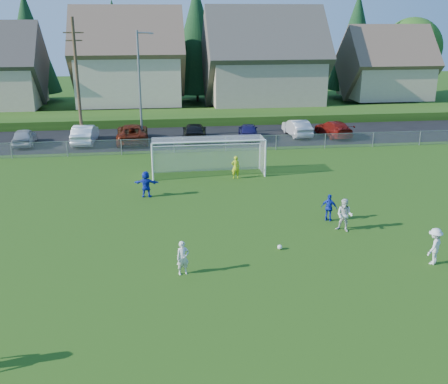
{
  "coord_description": "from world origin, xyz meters",
  "views": [
    {
      "loc": [
        -3.37,
        -17.38,
        9.98
      ],
      "look_at": [
        0.0,
        8.0,
        1.4
      ],
      "focal_mm": 42.0,
      "sensor_mm": 36.0,
      "label": 1
    }
  ],
  "objects_px": {
    "goalkeeper": "(236,167)",
    "car_g": "(333,129)",
    "player_blue_b": "(146,184)",
    "player_white_a": "(183,258)",
    "car_f": "(297,128)",
    "player_white_c": "(434,246)",
    "soccer_ball": "(280,247)",
    "car_b": "(85,134)",
    "soccer_goal": "(208,150)",
    "car_c": "(132,133)",
    "car_e": "(248,131)",
    "player_blue_a": "(329,208)",
    "player_white_b": "(345,215)",
    "car_a": "(24,137)",
    "car_d": "(194,132)"
  },
  "relations": [
    {
      "from": "player_blue_b",
      "to": "car_a",
      "type": "bearing_deg",
      "value": -45.82
    },
    {
      "from": "soccer_goal",
      "to": "player_white_a",
      "type": "bearing_deg",
      "value": -99.99
    },
    {
      "from": "goalkeeper",
      "to": "car_g",
      "type": "distance_m",
      "value": 15.44
    },
    {
      "from": "player_white_c",
      "to": "car_a",
      "type": "height_order",
      "value": "player_white_c"
    },
    {
      "from": "player_white_c",
      "to": "car_d",
      "type": "distance_m",
      "value": 26.1
    },
    {
      "from": "car_c",
      "to": "car_f",
      "type": "distance_m",
      "value": 14.32
    },
    {
      "from": "goalkeeper",
      "to": "car_g",
      "type": "height_order",
      "value": "goalkeeper"
    },
    {
      "from": "player_white_b",
      "to": "goalkeeper",
      "type": "distance_m",
      "value": 10.21
    },
    {
      "from": "goalkeeper",
      "to": "player_blue_b",
      "type": "bearing_deg",
      "value": 30.27
    },
    {
      "from": "player_white_b",
      "to": "goalkeeper",
      "type": "relative_size",
      "value": 1.1
    },
    {
      "from": "player_white_c",
      "to": "car_a",
      "type": "distance_m",
      "value": 33.23
    },
    {
      "from": "car_d",
      "to": "soccer_ball",
      "type": "bearing_deg",
      "value": 99.72
    },
    {
      "from": "player_blue_a",
      "to": "car_g",
      "type": "xyz_separation_m",
      "value": [
        6.83,
        19.4,
        -0.03
      ]
    },
    {
      "from": "soccer_ball",
      "to": "car_b",
      "type": "relative_size",
      "value": 0.05
    },
    {
      "from": "player_white_b",
      "to": "car_c",
      "type": "xyz_separation_m",
      "value": [
        -10.88,
        20.8,
        -0.06
      ]
    },
    {
      "from": "soccer_goal",
      "to": "player_blue_b",
      "type": "bearing_deg",
      "value": -134.14
    },
    {
      "from": "car_e",
      "to": "car_b",
      "type": "bearing_deg",
      "value": 6.78
    },
    {
      "from": "car_d",
      "to": "soccer_goal",
      "type": "bearing_deg",
      "value": 95.05
    },
    {
      "from": "goalkeeper",
      "to": "car_e",
      "type": "height_order",
      "value": "goalkeeper"
    },
    {
      "from": "player_white_a",
      "to": "car_f",
      "type": "relative_size",
      "value": 0.33
    },
    {
      "from": "goalkeeper",
      "to": "car_d",
      "type": "bearing_deg",
      "value": -78.33
    },
    {
      "from": "player_blue_a",
      "to": "car_f",
      "type": "bearing_deg",
      "value": -67.85
    },
    {
      "from": "player_blue_b",
      "to": "car_f",
      "type": "distance_m",
      "value": 19.87
    },
    {
      "from": "car_d",
      "to": "soccer_goal",
      "type": "height_order",
      "value": "soccer_goal"
    },
    {
      "from": "goalkeeper",
      "to": "car_e",
      "type": "relative_size",
      "value": 0.37
    },
    {
      "from": "player_white_b",
      "to": "car_d",
      "type": "bearing_deg",
      "value": 141.98
    },
    {
      "from": "player_blue_b",
      "to": "car_b",
      "type": "height_order",
      "value": "car_b"
    },
    {
      "from": "player_blue_a",
      "to": "car_g",
      "type": "height_order",
      "value": "player_blue_a"
    },
    {
      "from": "player_white_a",
      "to": "soccer_goal",
      "type": "relative_size",
      "value": 0.19
    },
    {
      "from": "soccer_ball",
      "to": "car_g",
      "type": "distance_m",
      "value": 24.69
    },
    {
      "from": "car_b",
      "to": "car_e",
      "type": "height_order",
      "value": "car_b"
    },
    {
      "from": "car_d",
      "to": "car_f",
      "type": "distance_m",
      "value": 9.13
    },
    {
      "from": "soccer_ball",
      "to": "car_b",
      "type": "height_order",
      "value": "car_b"
    },
    {
      "from": "goalkeeper",
      "to": "car_c",
      "type": "relative_size",
      "value": 0.27
    },
    {
      "from": "player_white_b",
      "to": "soccer_goal",
      "type": "height_order",
      "value": "soccer_goal"
    },
    {
      "from": "player_blue_b",
      "to": "car_e",
      "type": "relative_size",
      "value": 0.39
    },
    {
      "from": "player_blue_b",
      "to": "car_b",
      "type": "xyz_separation_m",
      "value": [
        -5.14,
        14.44,
        0.01
      ]
    },
    {
      "from": "car_b",
      "to": "soccer_ball",
      "type": "bearing_deg",
      "value": 118.27
    },
    {
      "from": "player_blue_b",
      "to": "goalkeeper",
      "type": "relative_size",
      "value": 1.04
    },
    {
      "from": "soccer_ball",
      "to": "player_blue_a",
      "type": "height_order",
      "value": "player_blue_a"
    },
    {
      "from": "player_white_c",
      "to": "car_a",
      "type": "relative_size",
      "value": 0.4
    },
    {
      "from": "soccer_ball",
      "to": "player_blue_a",
      "type": "distance_m",
      "value": 4.58
    },
    {
      "from": "soccer_ball",
      "to": "car_c",
      "type": "bearing_deg",
      "value": 107.91
    },
    {
      "from": "player_blue_a",
      "to": "car_g",
      "type": "bearing_deg",
      "value": -76.72
    },
    {
      "from": "player_blue_b",
      "to": "car_f",
      "type": "relative_size",
      "value": 0.35
    },
    {
      "from": "car_b",
      "to": "car_c",
      "type": "bearing_deg",
      "value": -179.5
    },
    {
      "from": "goalkeeper",
      "to": "car_d",
      "type": "distance_m",
      "value": 11.54
    },
    {
      "from": "car_c",
      "to": "goalkeeper",
      "type": "bearing_deg",
      "value": 119.99
    },
    {
      "from": "car_b",
      "to": "car_g",
      "type": "distance_m",
      "value": 21.29
    },
    {
      "from": "player_white_c",
      "to": "car_f",
      "type": "distance_m",
      "value": 25.41
    }
  ]
}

